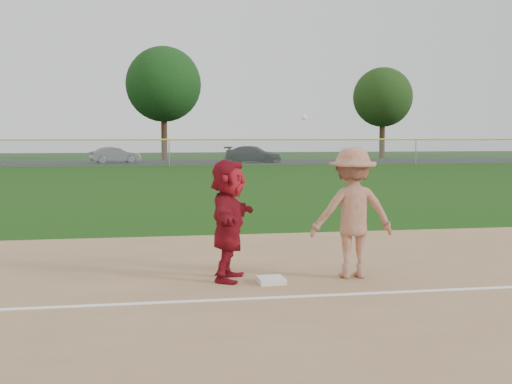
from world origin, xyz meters
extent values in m
plane|color=#153B0B|center=(0.00, 0.00, 0.00)|extent=(160.00, 160.00, 0.00)
cube|color=white|center=(0.00, -0.80, 0.03)|extent=(60.00, 0.10, 0.01)
cube|color=black|center=(0.00, 46.00, 0.01)|extent=(120.00, 10.00, 0.01)
cube|color=white|center=(-0.01, 0.09, 0.06)|extent=(0.41, 0.41, 0.09)
imported|color=maroon|center=(-0.62, 0.43, 0.97)|extent=(1.06, 1.84, 1.89)
imported|color=#585B60|center=(-4.27, 45.77, 0.68)|extent=(4.31, 2.48, 1.34)
imported|color=black|center=(7.37, 44.97, 0.71)|extent=(5.20, 3.75, 1.40)
imported|color=gray|center=(1.34, 0.30, 1.05)|extent=(1.35, 0.80, 2.07)
sphere|color=white|center=(0.53, 0.23, 2.55)|extent=(0.09, 0.09, 0.09)
plane|color=#999EA0|center=(0.00, 40.00, 1.00)|extent=(110.00, 0.00, 110.00)
cylinder|color=yellow|center=(0.00, 40.00, 2.00)|extent=(110.00, 0.12, 0.12)
cylinder|color=gray|center=(0.00, 40.00, 1.00)|extent=(0.08, 0.08, 2.00)
cylinder|color=gray|center=(20.00, 40.00, 1.00)|extent=(0.08, 0.08, 2.00)
cylinder|color=#352013|center=(0.00, 51.50, 2.05)|extent=(0.56, 0.56, 4.10)
sphere|color=black|center=(0.00, 51.50, 7.08)|extent=(7.00, 7.00, 7.00)
cylinder|color=#322212|center=(22.00, 52.80, 1.82)|extent=(0.56, 0.56, 3.64)
sphere|color=black|center=(22.00, 52.80, 6.19)|extent=(6.00, 6.00, 6.00)
camera|label=1|loc=(-1.90, -9.38, 2.27)|focal=45.00mm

